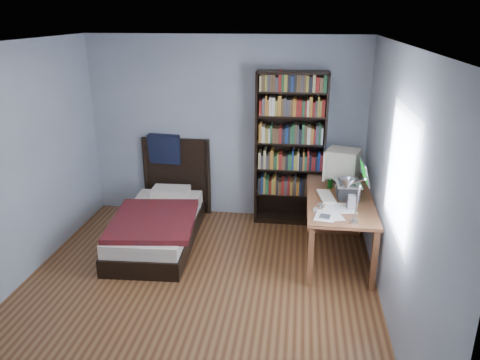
{
  "coord_description": "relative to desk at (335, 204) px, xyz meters",
  "views": [
    {
      "loc": [
        1.01,
        -4.1,
        2.77
      ],
      "look_at": [
        0.4,
        0.57,
        1.07
      ],
      "focal_mm": 35.0,
      "sensor_mm": 36.0,
      "label": 1
    }
  ],
  "objects": [
    {
      "name": "room",
      "position": [
        -1.48,
        -1.6,
        0.83
      ],
      "size": [
        4.2,
        4.24,
        2.5
      ],
      "color": "#4E2B17",
      "rests_on": "ground"
    },
    {
      "name": "desk",
      "position": [
        0.0,
        0.0,
        0.0
      ],
      "size": [
        0.75,
        1.73,
        0.73
      ],
      "color": "brown",
      "rests_on": "floor"
    },
    {
      "name": "crt_monitor",
      "position": [
        0.04,
        -0.05,
        0.56
      ],
      "size": [
        0.49,
        0.45,
        0.45
      ],
      "color": "beige",
      "rests_on": "desk"
    },
    {
      "name": "laptop",
      "position": [
        0.11,
        -0.53,
        0.43
      ],
      "size": [
        0.37,
        0.38,
        0.45
      ],
      "color": "#2D2D30",
      "rests_on": "desk"
    },
    {
      "name": "desk_lamp",
      "position": [
        -0.03,
        -1.64,
        0.83
      ],
      "size": [
        0.25,
        0.55,
        0.65
      ],
      "color": "#99999E",
      "rests_on": "desk"
    },
    {
      "name": "keyboard",
      "position": [
        -0.16,
        -0.58,
        0.32
      ],
      "size": [
        0.23,
        0.43,
        0.04
      ],
      "primitive_type": "cube",
      "rotation": [
        0.0,
        0.07,
        0.16
      ],
      "color": "beige",
      "rests_on": "desk"
    },
    {
      "name": "speaker",
      "position": [
        0.1,
        -0.87,
        0.39
      ],
      "size": [
        0.08,
        0.08,
        0.16
      ],
      "primitive_type": "cube",
      "rotation": [
        0.0,
        0.0,
        0.0
      ],
      "color": "gray",
      "rests_on": "desk"
    },
    {
      "name": "soda_can",
      "position": [
        -0.1,
        -0.24,
        0.37
      ],
      "size": [
        0.07,
        0.07,
        0.12
      ],
      "primitive_type": "cylinder",
      "color": "#0A3607",
      "rests_on": "desk"
    },
    {
      "name": "mouse",
      "position": [
        -0.01,
        -0.21,
        0.33
      ],
      "size": [
        0.06,
        0.1,
        0.03
      ],
      "primitive_type": "ellipsoid",
      "color": "silver",
      "rests_on": "desk"
    },
    {
      "name": "phone_silver",
      "position": [
        -0.23,
        -0.83,
        0.32
      ],
      "size": [
        0.07,
        0.11,
        0.02
      ],
      "primitive_type": "cube",
      "rotation": [
        0.0,
        0.0,
        0.23
      ],
      "color": "#ADADB1",
      "rests_on": "desk"
    },
    {
      "name": "phone_grey",
      "position": [
        -0.29,
        -0.97,
        0.32
      ],
      "size": [
        0.06,
        0.09,
        0.02
      ],
      "primitive_type": "cube",
      "rotation": [
        0.0,
        0.0,
        -0.13
      ],
      "color": "gray",
      "rests_on": "desk"
    },
    {
      "name": "external_drive",
      "position": [
        -0.19,
        -1.15,
        0.32
      ],
      "size": [
        0.13,
        0.13,
        0.02
      ],
      "primitive_type": "cube",
      "rotation": [
        0.0,
        0.0,
        -0.21
      ],
      "color": "gray",
      "rests_on": "desk"
    },
    {
      "name": "bookshelf",
      "position": [
        -0.61,
        0.34,
        0.62
      ],
      "size": [
        0.93,
        0.3,
        2.06
      ],
      "color": "black",
      "rests_on": "floor"
    },
    {
      "name": "bed",
      "position": [
        -2.22,
        -0.45,
        -0.16
      ],
      "size": [
        1.11,
        2.01,
        1.16
      ],
      "color": "black",
      "rests_on": "floor"
    }
  ]
}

